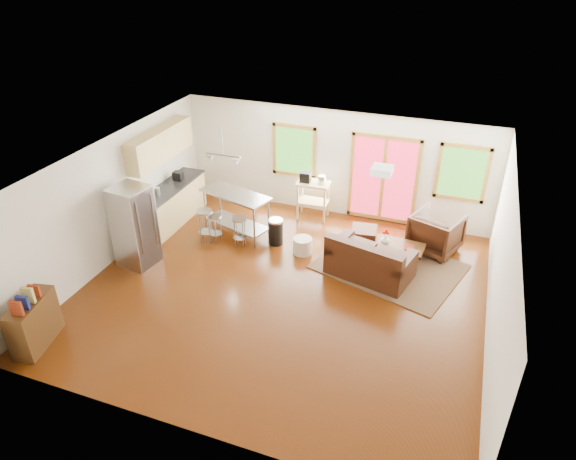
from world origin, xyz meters
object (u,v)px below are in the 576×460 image
(island, at_px, (236,206))
(ottoman, at_px, (364,236))
(armchair, at_px, (436,231))
(refrigerator, at_px, (135,227))
(rug, at_px, (389,266))
(coffee_table, at_px, (400,247))
(loveseat, at_px, (369,262))
(kitchen_cart, at_px, (312,187))

(island, bearing_deg, ottoman, 12.11)
(armchair, relative_size, refrigerator, 0.56)
(rug, xyz_separation_m, refrigerator, (-4.98, -1.63, 0.86))
(coffee_table, height_order, ottoman, coffee_table)
(rug, bearing_deg, loveseat, -125.73)
(refrigerator, xyz_separation_m, island, (1.41, 1.81, -0.16))
(kitchen_cart, bearing_deg, armchair, -10.16)
(rug, xyz_separation_m, loveseat, (-0.35, -0.48, 0.33))
(rug, height_order, kitchen_cart, kitchen_cart)
(island, bearing_deg, kitchen_cart, 44.73)
(armchair, height_order, refrigerator, refrigerator)
(loveseat, bearing_deg, armchair, 66.17)
(rug, height_order, refrigerator, refrigerator)
(ottoman, distance_m, kitchen_cart, 1.76)
(loveseat, distance_m, kitchen_cart, 2.77)
(kitchen_cart, bearing_deg, island, -135.27)
(island, bearing_deg, refrigerator, -128.05)
(loveseat, xyz_separation_m, kitchen_cart, (-1.85, 2.01, 0.46))
(coffee_table, height_order, kitchen_cart, kitchen_cart)
(loveseat, relative_size, coffee_table, 1.76)
(island, height_order, kitchen_cart, kitchen_cart)
(armchair, xyz_separation_m, kitchen_cart, (-2.98, 0.53, 0.32))
(armchair, bearing_deg, island, 31.18)
(loveseat, height_order, kitchen_cart, kitchen_cart)
(refrigerator, bearing_deg, island, 59.82)
(armchair, xyz_separation_m, island, (-4.35, -0.82, 0.22))
(rug, distance_m, island, 3.64)
(armchair, xyz_separation_m, refrigerator, (-5.77, -2.63, 0.38))
(coffee_table, relative_size, armchair, 1.05)
(loveseat, bearing_deg, refrigerator, -152.34)
(coffee_table, distance_m, refrigerator, 5.49)
(rug, xyz_separation_m, kitchen_cart, (-2.20, 1.53, 0.79))
(rug, height_order, coffee_table, coffee_table)
(ottoman, bearing_deg, armchair, 8.09)
(ottoman, xyz_separation_m, island, (-2.83, -0.61, 0.53))
(coffee_table, height_order, refrigerator, refrigerator)
(rug, xyz_separation_m, coffee_table, (0.13, 0.29, 0.33))
(kitchen_cart, bearing_deg, refrigerator, -131.35)
(loveseat, xyz_separation_m, ottoman, (-0.39, 1.26, -0.16))
(coffee_table, bearing_deg, ottoman, 150.62)
(refrigerator, bearing_deg, kitchen_cart, 56.53)
(rug, height_order, loveseat, loveseat)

